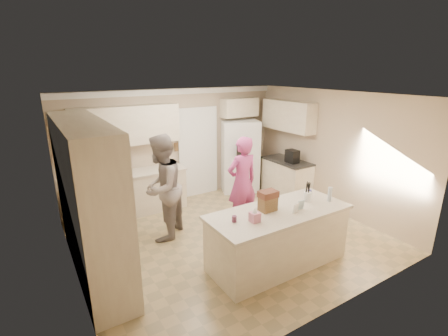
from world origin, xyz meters
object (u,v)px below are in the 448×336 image
refrigerator (240,156)px  utensil_crock (307,197)px  coffee_maker (292,156)px  tissue_box (255,217)px  teen_girl (242,182)px  teen_boy (162,188)px  island_base (278,239)px  dollhouse_body (268,204)px

refrigerator → utensil_crock: refrigerator is taller
coffee_maker → tissue_box: (-2.60, -2.00, -0.07)m
coffee_maker → tissue_box: coffee_maker is taller
utensil_crock → coffee_maker: bearing=52.9°
refrigerator → utensil_crock: size_ratio=12.00×
utensil_crock → teen_girl: size_ratio=0.08×
teen_boy → teen_girl: (1.50, -0.37, -0.06)m
refrigerator → coffee_maker: bearing=-38.5°
refrigerator → island_base: bearing=-92.1°
utensil_crock → teen_boy: (-1.86, 1.73, -0.03)m
coffee_maker → teen_boy: teen_boy is taller
utensil_crock → tissue_box: size_ratio=1.07×
utensil_crock → teen_girl: 1.41m
island_base → teen_girl: size_ratio=1.21×
refrigerator → dollhouse_body: bearing=-95.2°
refrigerator → teen_boy: teen_boy is taller
island_base → dollhouse_body: (-0.15, 0.10, 0.60)m
utensil_crock → island_base: bearing=-175.6°
coffee_maker → island_base: (-2.05, -1.90, -0.63)m
dollhouse_body → refrigerator: bearing=62.8°
utensil_crock → teen_boy: teen_boy is taller
coffee_maker → refrigerator: bearing=119.5°
dollhouse_body → teen_girl: bearing=71.4°
island_base → utensil_crock: 0.86m
teen_girl → teen_boy: bearing=-14.4°
coffee_maker → island_base: coffee_maker is taller
coffee_maker → utensil_crock: size_ratio=2.00×
refrigerator → teen_boy: bearing=-131.3°
teen_girl → tissue_box: bearing=60.4°
island_base → teen_boy: size_ratio=1.13×
utensil_crock → tissue_box: bearing=-172.9°
refrigerator → coffee_maker: size_ratio=6.00×
tissue_box → teen_girl: bearing=60.9°
refrigerator → utensil_crock: (-0.73, -3.03, 0.10)m
coffee_maker → dollhouse_body: 2.84m
coffee_maker → teen_girl: size_ratio=0.17×
coffee_maker → teen_boy: (-3.26, -0.12, -0.10)m
tissue_box → dollhouse_body: 0.45m
refrigerator → teen_girl: (-1.09, -1.67, 0.01)m
teen_boy → teen_girl: bearing=122.3°
utensil_crock → teen_girl: bearing=104.9°
tissue_box → teen_boy: 1.99m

